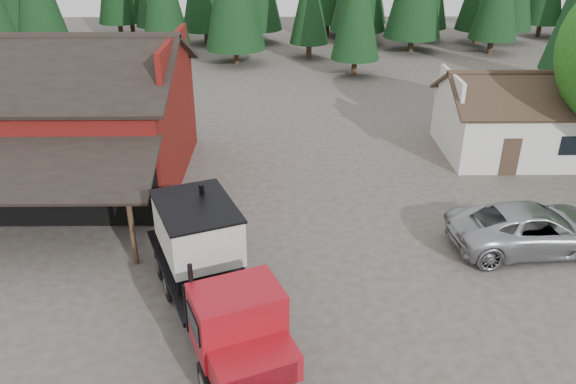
{
  "coord_description": "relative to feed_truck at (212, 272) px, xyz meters",
  "views": [
    {
      "loc": [
        -0.04,
        -15.98,
        11.95
      ],
      "look_at": [
        0.22,
        4.54,
        1.8
      ],
      "focal_mm": 35.0,
      "sensor_mm": 36.0,
      "label": 1
    }
  ],
  "objects": [
    {
      "name": "farmhouse",
      "position": [
        15.24,
        14.34,
        -0.26
      ],
      "size": [
        8.6,
        6.42,
        4.65
      ],
      "color": "silver",
      "rests_on": "ground"
    },
    {
      "name": "red_barn",
      "position": [
        -8.76,
        11.24,
        0.77
      ],
      "size": [
        12.8,
        13.63,
        7.18
      ],
      "color": "maroon",
      "rests_on": "ground"
    },
    {
      "name": "near_pine_b",
      "position": [
        8.24,
        31.34,
        3.96
      ],
      "size": [
        3.96,
        3.96,
        10.4
      ],
      "color": "#382619",
      "rests_on": "ground"
    },
    {
      "name": "ground",
      "position": [
        2.24,
        1.34,
        -1.93
      ],
      "size": [
        120.0,
        120.0,
        0.0
      ],
      "primitive_type": "plane",
      "color": "#49423A",
      "rests_on": "ground"
    },
    {
      "name": "conifer_backdrop",
      "position": [
        2.24,
        43.34,
        -1.93
      ],
      "size": [
        76.0,
        16.0,
        16.0
      ],
      "primitive_type": null,
      "color": "black",
      "rests_on": "ground"
    },
    {
      "name": "feed_truck",
      "position": [
        0.0,
        0.0,
        0.0
      ],
      "size": [
        5.68,
        9.36,
        4.12
      ],
      "rotation": [
        0.0,
        0.0,
        0.39
      ],
      "color": "black",
      "rests_on": "ground"
    },
    {
      "name": "silver_car",
      "position": [
        12.07,
        4.34,
        -1.01
      ],
      "size": [
        6.79,
        3.57,
        1.82
      ],
      "primitive_type": "imported",
      "rotation": [
        0.0,
        0.0,
        1.66
      ],
      "color": "#A6A8AE",
      "rests_on": "ground"
    }
  ]
}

